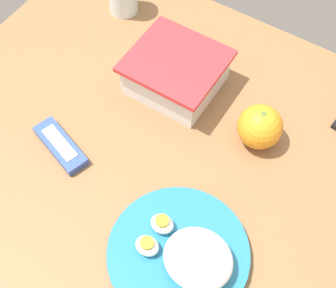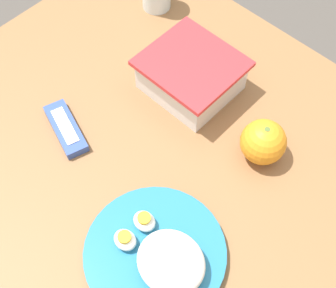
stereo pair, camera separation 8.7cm
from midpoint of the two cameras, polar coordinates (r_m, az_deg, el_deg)
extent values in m
plane|color=#4C4742|center=(1.60, -0.23, -15.54)|extent=(10.00, 10.00, 0.00)
cube|color=brown|center=(0.90, -0.39, -2.49)|extent=(0.97, 0.91, 0.03)
cylinder|color=brown|center=(1.55, -1.50, 9.73)|extent=(0.05, 0.05, 0.73)
cube|color=white|center=(0.96, 5.44, 8.00)|extent=(0.17, 0.15, 0.07)
cube|color=#CCBC84|center=(0.97, 5.39, 7.57)|extent=(0.15, 0.14, 0.05)
cube|color=red|center=(0.93, 5.64, 9.57)|extent=(0.18, 0.17, 0.01)
ellipsoid|color=tan|center=(0.98, 3.61, 9.88)|extent=(0.05, 0.05, 0.03)
ellipsoid|color=tan|center=(0.95, 8.12, 7.17)|extent=(0.05, 0.04, 0.03)
sphere|color=orange|center=(0.89, 14.31, 0.01)|extent=(0.09, 0.09, 0.09)
cylinder|color=#4C662D|center=(0.85, 14.89, 1.45)|extent=(0.01, 0.01, 0.00)
cylinder|color=teal|center=(0.81, 1.58, -13.46)|extent=(0.24, 0.24, 0.02)
ellipsoid|color=white|center=(0.77, 3.72, -14.46)|extent=(0.12, 0.10, 0.05)
ellipsoid|color=white|center=(0.79, -2.06, -11.90)|extent=(0.04, 0.03, 0.03)
cylinder|color=#F4A823|center=(0.78, -2.10, -11.54)|extent=(0.02, 0.02, 0.01)
ellipsoid|color=white|center=(0.80, 0.25, -9.68)|extent=(0.04, 0.03, 0.03)
cylinder|color=#F4A823|center=(0.79, 0.25, -9.29)|extent=(0.02, 0.02, 0.01)
cube|color=#334C9E|center=(0.93, -9.76, 1.65)|extent=(0.14, 0.08, 0.02)
cube|color=white|center=(0.92, -9.85, 2.00)|extent=(0.09, 0.05, 0.00)
camera|label=1|loc=(0.04, -87.13, 4.69)|focal=50.00mm
camera|label=2|loc=(0.04, 92.87, -4.69)|focal=50.00mm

